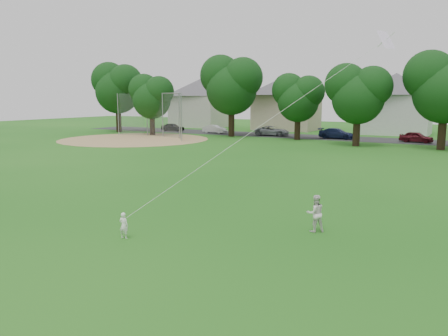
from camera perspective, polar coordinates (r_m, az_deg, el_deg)
The scene contains 10 objects.
ground at distance 16.71m, azimuth -8.51°, elevation -8.30°, with size 160.00×160.00×0.00m, color #175814.
street at distance 55.55m, azimuth 19.60°, elevation 3.47°, with size 90.00×7.00×0.01m, color #2D2D30.
dirt_infield at distance 54.36m, azimuth -11.61°, elevation 3.70°, with size 18.00×18.00×0.02m, color #9E7F51.
toddler at distance 16.11m, azimuth -12.97°, elevation -7.33°, with size 0.35×0.23×0.96m, color white.
older_boy at distance 16.77m, azimuth 11.84°, elevation -5.82°, with size 0.69×0.54×1.42m, color silver.
kite at distance 17.28m, azimuth 5.60°, elevation 6.07°, with size 3.92×5.01×13.21m.
baseball_backstop at distance 57.00m, azimuth -8.50°, elevation 6.83°, with size 12.42×4.58×5.58m.
tree_row at distance 48.87m, azimuth 19.60°, elevation 10.21°, with size 83.22×9.44×10.80m.
parked_cars at distance 56.74m, azimuth 10.81°, elevation 4.58°, with size 46.14×2.70×1.29m.
house_row at distance 65.20m, azimuth 21.43°, elevation 8.62°, with size 76.65×13.45×10.44m.
Camera 1 is at (10.01, -12.41, 4.98)m, focal length 35.00 mm.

